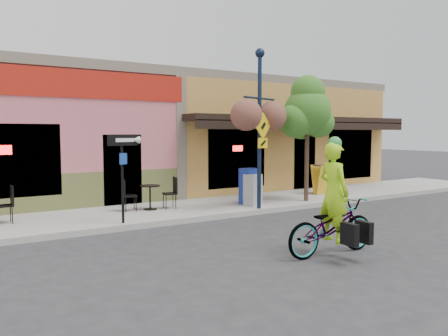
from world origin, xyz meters
The scene contains 13 objects.
ground centered at (0.00, 0.00, 0.00)m, with size 90.00×90.00×0.00m, color #2D2D30.
sidewalk centered at (0.00, 2.00, 0.07)m, with size 24.00×3.00×0.15m, color #9E9B93.
curb centered at (0.00, 0.55, 0.07)m, with size 24.00×0.12×0.15m, color #A8A59E.
building centered at (0.00, 7.50, 2.25)m, with size 18.20×8.20×4.50m, color #CA646E, non-canonical shape.
bicycle centered at (-1.25, -3.56, 0.55)m, with size 0.73×2.09×1.10m, color maroon.
cyclist_rider centered at (-1.20, -3.56, 0.96)m, with size 0.70×0.46×1.92m, color #ACF119.
lamp_post centered at (0.14, 0.65, 2.45)m, with size 1.47×0.59×4.61m, color #101C33, non-canonical shape.
one_way_sign centered at (-3.92, 0.75, 1.23)m, with size 0.83×0.18×2.16m, color black, non-canonical shape.
cafe_set_right centered at (-2.64, 2.14, 0.61)m, with size 1.54×0.77×0.92m, color black, non-canonical shape.
newspaper_box_blue centered at (0.32, 1.40, 0.71)m, with size 0.50×0.45×1.11m, color navy, non-canonical shape.
newspaper_box_grey centered at (0.30, 1.19, 0.63)m, with size 0.44×0.40×0.95m, color #9E9E9E, non-canonical shape.
street_tree centered at (2.29, 0.99, 2.19)m, with size 1.59×1.59×4.08m, color #3D7A26, non-canonical shape.
sandwich_board centered at (3.84, 1.66, 0.68)m, with size 0.64×0.47×1.07m, color gold, non-canonical shape.
Camera 1 is at (-7.39, -9.51, 2.36)m, focal length 35.00 mm.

